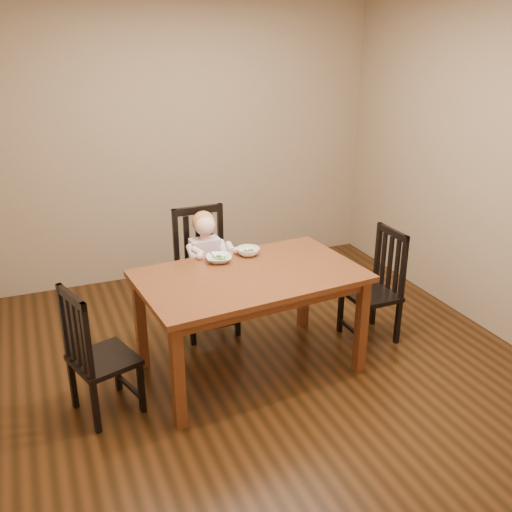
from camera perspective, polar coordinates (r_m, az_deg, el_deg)
name	(u,v)px	position (r m, az deg, el deg)	size (l,w,h in m)	color
room	(262,194)	(3.96, 0.64, 6.18)	(4.01, 4.01, 2.71)	#3E210D
dining_table	(250,285)	(4.11, -0.59, -2.93)	(1.65, 1.08, 0.79)	#552C13
chair_child	(205,273)	(4.80, -5.16, -1.75)	(0.46, 0.44, 1.05)	black
chair_left	(96,355)	(3.89, -15.67, -9.54)	(0.49, 0.50, 0.93)	black
chair_right	(376,287)	(4.76, 11.90, -3.10)	(0.39, 0.41, 0.94)	black
toddler	(206,260)	(4.70, -5.01, -0.43)	(0.32, 0.40, 0.55)	white
bowl_peas	(219,259)	(4.27, -3.73, -0.27)	(0.19, 0.19, 0.05)	white
bowl_veg	(248,251)	(4.39, -0.78, 0.46)	(0.18, 0.18, 0.06)	white
fork	(215,258)	(4.24, -4.12, -0.19)	(0.06, 0.11, 0.05)	silver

